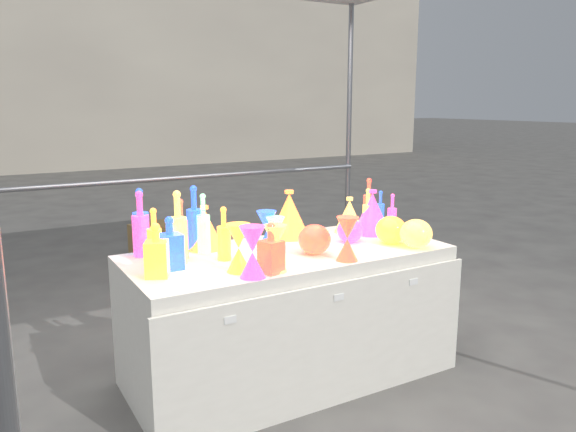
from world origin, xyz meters
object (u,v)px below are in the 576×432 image
lampshade_0 (205,227)px  cardboard_box_closed (160,242)px  decanter_0 (156,250)px  bottle_0 (154,236)px  display_table (289,315)px  globe_0 (391,231)px  hourglass_0 (347,239)px

lampshade_0 → cardboard_box_closed: bearing=89.7°
decanter_0 → bottle_0: bearing=100.2°
display_table → globe_0: bearing=-13.3°
bottle_0 → display_table: bearing=-10.8°
cardboard_box_closed → globe_0: 3.05m
decanter_0 → lampshade_0: bearing=68.5°
decanter_0 → hourglass_0: (0.95, -0.23, -0.01)m
display_table → lampshade_0: lampshade_0 is taller
display_table → hourglass_0: bearing=-61.0°
display_table → globe_0: 0.77m
display_table → bottle_0: bearing=169.2°
cardboard_box_closed → bottle_0: (-0.83, -2.66, 0.71)m
bottle_0 → hourglass_0: (0.89, -0.45, -0.03)m
display_table → bottle_0: size_ratio=6.29×
bottle_0 → decanter_0: bearing=-104.7°
hourglass_0 → display_table: bearing=119.0°
hourglass_0 → globe_0: bearing=20.9°
display_table → bottle_0: (-0.72, 0.14, 0.52)m
hourglass_0 → globe_0: (0.44, 0.17, -0.04)m
decanter_0 → lampshade_0: 0.55m
cardboard_box_closed → hourglass_0: size_ratio=2.17×
cardboard_box_closed → bottle_0: size_ratio=1.74×
bottle_0 → globe_0: size_ratio=1.61×
cardboard_box_closed → hourglass_0: (0.06, -3.11, 0.68)m
cardboard_box_closed → bottle_0: bottle_0 is taller
cardboard_box_closed → hourglass_0: hourglass_0 is taller
lampshade_0 → hourglass_0: bearing=-36.5°
globe_0 → bottle_0: bearing=168.0°
display_table → decanter_0: (-0.78, -0.09, 0.51)m
hourglass_0 → cardboard_box_closed: bearing=91.2°
bottle_0 → decanter_0: bottle_0 is taller
bottle_0 → lampshade_0: bearing=24.4°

